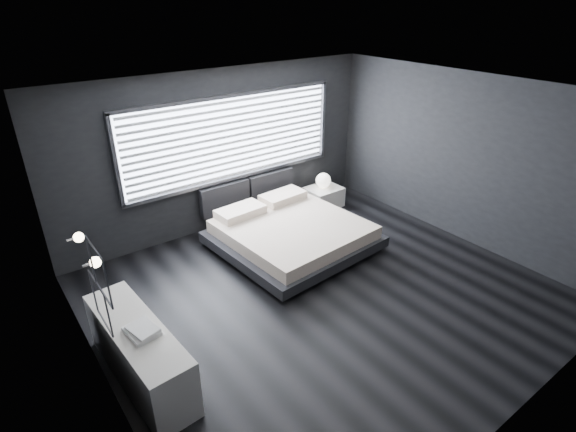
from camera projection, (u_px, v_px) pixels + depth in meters
room at (327, 205)px, 5.84m from camera, size 6.04×6.00×2.80m
window at (234, 138)px, 7.78m from camera, size 4.14×0.09×1.52m
headboard at (248, 191)px, 8.33m from camera, size 1.96×0.16×0.52m
sconce_near at (95, 262)px, 4.25m from camera, size 0.18×0.11×0.11m
sconce_far at (78, 237)px, 4.67m from camera, size 0.18×0.11×0.11m
wall_art_upper at (99, 272)px, 3.65m from camera, size 0.01×0.48×0.48m
wall_art_lower at (101, 303)px, 4.04m from camera, size 0.01×0.48×0.48m
bed at (291, 232)px, 7.51m from camera, size 2.46×2.36×0.60m
nightstand at (324, 197)px, 9.02m from camera, size 0.67×0.56×0.39m
orb_lamp at (323, 180)px, 8.89m from camera, size 0.30×0.30×0.30m
dresser at (140, 352)px, 4.91m from camera, size 0.61×1.82×0.72m
book_stack at (142, 330)px, 4.65m from camera, size 0.32×0.40×0.07m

